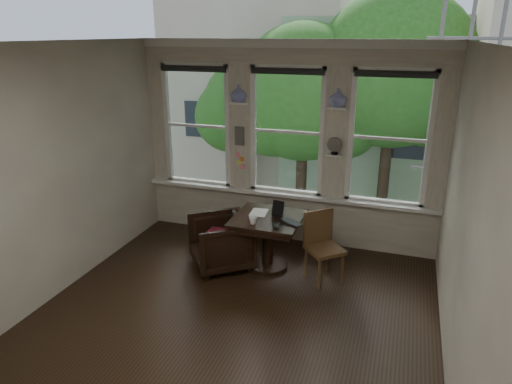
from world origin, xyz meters
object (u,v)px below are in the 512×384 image
(side_chair_right, at_px, (325,249))
(laptop, at_px, (288,223))
(table, at_px, (268,242))
(mug, at_px, (253,220))
(armchair_left, at_px, (221,242))

(side_chair_right, height_order, laptop, side_chair_right)
(side_chair_right, relative_size, laptop, 2.83)
(table, xyz_separation_m, laptop, (0.32, -0.15, 0.39))
(laptop, relative_size, mug, 3.06)
(mug, bearing_deg, armchair_left, 168.08)
(mug, bearing_deg, side_chair_right, 10.14)
(armchair_left, xyz_separation_m, side_chair_right, (1.42, 0.06, 0.10))
(armchair_left, bearing_deg, mug, 40.06)
(armchair_left, relative_size, mug, 7.48)
(table, xyz_separation_m, armchair_left, (-0.62, -0.18, -0.01))
(laptop, bearing_deg, table, -172.11)
(laptop, distance_m, mug, 0.46)
(table, distance_m, side_chair_right, 0.82)
(table, xyz_separation_m, mug, (-0.11, -0.28, 0.42))
(side_chair_right, xyz_separation_m, mug, (-0.92, -0.16, 0.34))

